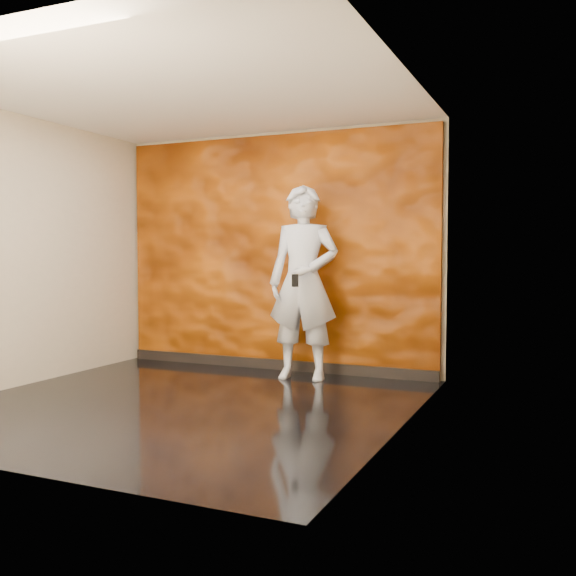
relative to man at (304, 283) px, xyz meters
name	(u,v)px	position (x,y,z in m)	size (l,w,h in m)	color
room	(184,250)	(-0.54, -1.53, 0.34)	(4.02, 4.02, 2.81)	black
feature_wall	(275,253)	(-0.54, 0.43, 0.33)	(3.90, 0.06, 2.75)	#C75A0A
baseboard	(273,364)	(-0.54, 0.39, -0.99)	(3.90, 0.04, 0.12)	black
man	(304,283)	(0.00, 0.00, 0.00)	(0.77, 0.50, 2.11)	#A4AAB5
phone	(295,281)	(0.04, -0.33, 0.03)	(0.07, 0.01, 0.13)	black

